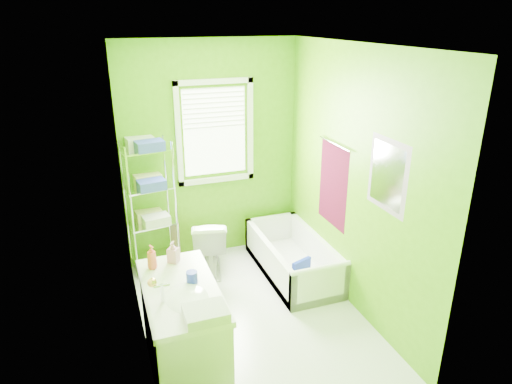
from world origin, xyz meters
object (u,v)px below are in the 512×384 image
object	(u,v)px
vanity	(184,329)
wire_shelf_unit	(151,192)
toilet	(210,244)
bathtub	(294,263)

from	to	relation	value
vanity	wire_shelf_unit	bearing A→B (deg)	89.19
vanity	toilet	bearing A→B (deg)	68.55
toilet	vanity	distance (m)	1.67
bathtub	toilet	distance (m)	1.00
toilet	wire_shelf_unit	size ratio (longest dim) A/B	0.43
toilet	vanity	size ratio (longest dim) A/B	0.61
toilet	wire_shelf_unit	xyz separation A→B (m)	(-0.58, 0.29, 0.62)
toilet	wire_shelf_unit	distance (m)	0.90
toilet	vanity	xyz separation A→B (m)	(-0.61, -1.55, 0.10)
bathtub	toilet	size ratio (longest dim) A/B	2.10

